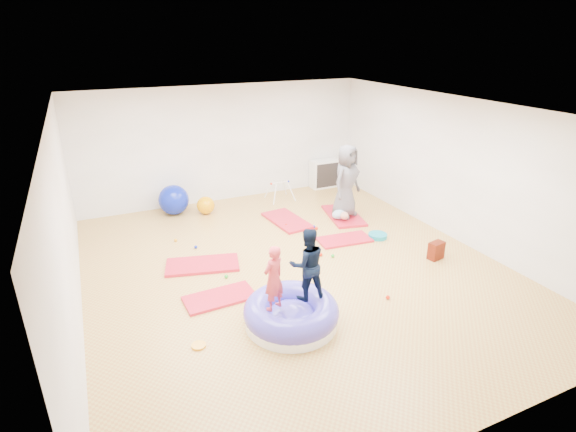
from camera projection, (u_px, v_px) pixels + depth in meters
name	position (u px, v px, depth m)	size (l,w,h in m)	color
room	(295.00, 195.00, 7.48)	(7.01, 8.01, 2.81)	tan
gym_mat_front_left	(220.00, 297.00, 7.09)	(1.10, 0.55, 0.05)	red
gym_mat_mid_left	(202.00, 265.00, 8.08)	(1.29, 0.64, 0.05)	red
gym_mat_center_back	(287.00, 220.00, 9.99)	(1.28, 0.64, 0.05)	red
gym_mat_right	(344.00, 240.00, 9.07)	(1.07, 0.53, 0.04)	red
gym_mat_rear_right	(343.00, 215.00, 10.25)	(1.33, 0.67, 0.06)	red
inflatable_cushion	(291.00, 314.00, 6.43)	(1.38, 1.38, 0.43)	white
child_pink	(273.00, 275.00, 6.05)	(0.35, 0.23, 0.96)	#D83B44
child_navy	(307.00, 261.00, 6.28)	(0.53, 0.41, 1.08)	black
adult_caregiver	(346.00, 181.00, 9.87)	(0.80, 0.52, 1.63)	#55545C
infant	(341.00, 214.00, 9.92)	(0.39, 0.39, 0.23)	#99B9D9
ball_pit_balls	(290.00, 243.00, 8.89)	(4.14, 3.58, 0.07)	orange
exercise_ball_blue	(174.00, 200.00, 10.29)	(0.69, 0.69, 0.69)	#0A1BA7
exercise_ball_orange	(206.00, 205.00, 10.36)	(0.41, 0.41, 0.41)	#E99800
infant_play_gym	(280.00, 188.00, 11.14)	(0.63, 0.59, 0.48)	white
cube_shelf	(324.00, 174.00, 12.10)	(0.75, 0.37, 0.75)	white
balance_disc	(378.00, 236.00, 9.20)	(0.38, 0.38, 0.08)	#0D859E
backpack	(436.00, 250.00, 8.30)	(0.29, 0.18, 0.33)	#971F05
yellow_toy	(199.00, 346.00, 6.02)	(0.20, 0.20, 0.03)	orange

